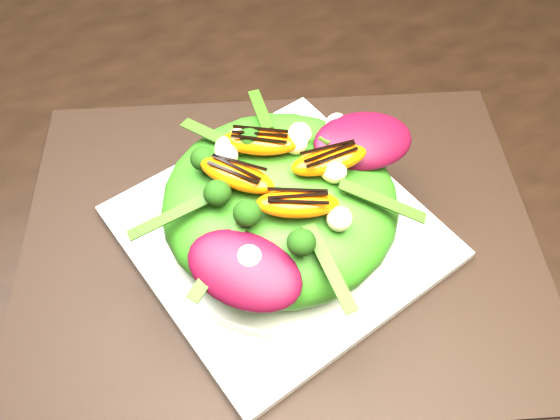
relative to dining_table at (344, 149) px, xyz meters
name	(u,v)px	position (x,y,z in m)	size (l,w,h in m)	color
floor	(314,378)	(0.00, 0.00, -0.73)	(4.00, 4.00, 0.01)	brown
dining_table	(344,149)	(0.00, 0.00, 0.00)	(1.60, 0.90, 0.75)	black
placemat	(280,236)	(-0.12, -0.10, 0.02)	(0.50, 0.38, 0.00)	black
plate_base	(280,232)	(-0.12, -0.10, 0.03)	(0.26, 0.26, 0.01)	silver
salad_bowl	(280,224)	(-0.12, -0.10, 0.04)	(0.23, 0.23, 0.02)	white
lettuce_mound	(280,202)	(-0.12, -0.10, 0.08)	(0.22, 0.22, 0.08)	#317616
radicchio_leaf	(363,141)	(-0.03, -0.08, 0.11)	(0.10, 0.06, 0.02)	#410718
orange_segment	(251,171)	(-0.14, -0.09, 0.12)	(0.07, 0.03, 0.02)	#EE4F03
broccoli_floret	(209,169)	(-0.18, -0.07, 0.13)	(0.03, 0.03, 0.03)	#0B3309
macadamia_nut	(317,197)	(-0.10, -0.14, 0.12)	(0.02, 0.02, 0.02)	beige
balsamic_drizzle	(250,164)	(-0.14, -0.09, 0.13)	(0.04, 0.00, 0.00)	black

